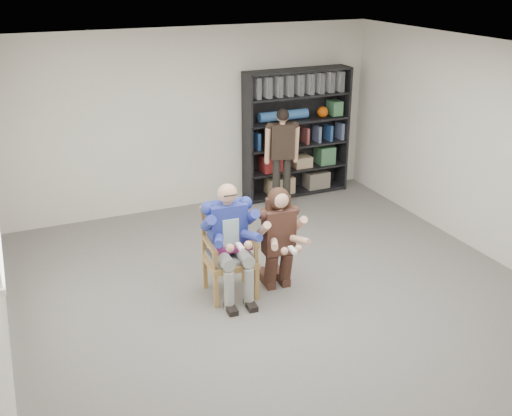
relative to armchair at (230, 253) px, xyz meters
name	(u,v)px	position (x,y,z in m)	size (l,w,h in m)	color
room_shell	(296,194)	(0.53, -0.60, 0.87)	(6.00, 7.00, 2.80)	white
floor	(293,308)	(0.53, -0.60, -0.53)	(6.00, 7.00, 0.01)	slate
armchair	(230,253)	(0.00, 0.00, 0.00)	(0.62, 0.60, 1.07)	#AE8736
seated_man	(230,241)	(0.00, 0.00, 0.16)	(0.60, 0.83, 1.39)	navy
kneeling_woman	(280,241)	(0.58, -0.12, 0.10)	(0.53, 0.85, 1.27)	#3E231B
bookshelf	(297,134)	(2.23, 2.68, 0.52)	(1.80, 0.38, 2.10)	black
standing_man	(282,160)	(1.71, 2.15, 0.28)	(0.50, 0.28, 1.63)	black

